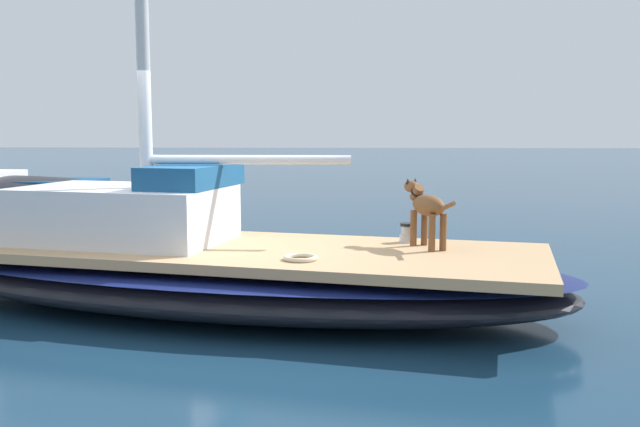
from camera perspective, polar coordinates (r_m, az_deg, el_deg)
name	(u,v)px	position (r m, az deg, el deg)	size (l,w,h in m)	color
ground_plane	(227,307)	(7.54, -7.68, -7.59)	(120.00, 120.00, 0.00)	navy
sailboat_main	(226,276)	(7.47, -7.72, -5.10)	(3.96, 7.60, 0.66)	black
cabin_house	(131,210)	(7.87, -15.29, 0.28)	(1.83, 2.47, 0.84)	silver
dog_brown	(426,207)	(7.25, 8.71, 0.51)	(0.88, 0.48, 0.70)	brown
deck_winch	(407,233)	(7.60, 7.15, -1.63)	(0.16, 0.16, 0.21)	#B7B7BC
coiled_rope	(300,258)	(6.55, -1.61, -3.65)	(0.32, 0.32, 0.04)	beige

